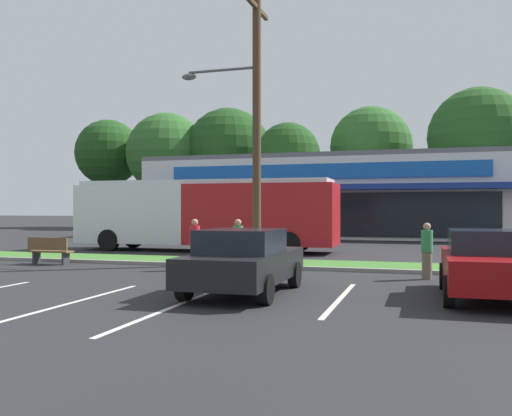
% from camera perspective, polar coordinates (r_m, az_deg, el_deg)
% --- Properties ---
extents(grass_median, '(56.00, 2.20, 0.12)m').
position_cam_1_polar(grass_median, '(20.22, -6.09, -5.46)').
color(grass_median, '#427A2D').
rests_on(grass_median, ground_plane).
extents(curb_lip, '(56.00, 0.24, 0.12)m').
position_cam_1_polar(curb_lip, '(19.10, -7.52, -5.77)').
color(curb_lip, gray).
rests_on(curb_lip, ground_plane).
extents(parking_stripe_1, '(0.12, 4.80, 0.01)m').
position_cam_1_polar(parking_stripe_1, '(12.46, -17.92, -9.12)').
color(parking_stripe_1, silver).
rests_on(parking_stripe_1, ground_plane).
extents(parking_stripe_2, '(0.12, 4.80, 0.01)m').
position_cam_1_polar(parking_stripe_2, '(10.96, -9.52, -10.38)').
color(parking_stripe_2, silver).
rests_on(parking_stripe_2, ground_plane).
extents(parking_stripe_3, '(0.12, 4.80, 0.01)m').
position_cam_1_polar(parking_stripe_3, '(12.33, 8.66, -9.22)').
color(parking_stripe_3, silver).
rests_on(parking_stripe_3, ground_plane).
extents(storefront_building, '(25.23, 12.51, 5.57)m').
position_cam_1_polar(storefront_building, '(40.61, 8.02, 1.12)').
color(storefront_building, silver).
rests_on(storefront_building, ground_plane).
extents(tree_far_left, '(6.83, 6.83, 11.20)m').
position_cam_1_polar(tree_far_left, '(59.93, -14.98, 5.52)').
color(tree_far_left, '#473323').
rests_on(tree_far_left, ground_plane).
extents(tree_left, '(7.92, 7.92, 11.38)m').
position_cam_1_polar(tree_left, '(55.51, -9.21, 5.60)').
color(tree_left, '#473323').
rests_on(tree_left, ground_plane).
extents(tree_mid_left, '(8.35, 8.35, 11.73)m').
position_cam_1_polar(tree_mid_left, '(54.22, -2.89, 5.87)').
color(tree_mid_left, '#473323').
rests_on(tree_mid_left, ground_plane).
extents(tree_mid, '(5.60, 5.60, 9.51)m').
position_cam_1_polar(tree_mid, '(48.80, 3.33, 5.52)').
color(tree_mid, '#473323').
rests_on(tree_mid, ground_plane).
extents(tree_mid_right, '(7.45, 7.45, 11.26)m').
position_cam_1_polar(tree_mid_right, '(51.74, 11.76, 6.13)').
color(tree_mid_right, '#473323').
rests_on(tree_mid_right, ground_plane).
extents(tree_right, '(7.94, 7.94, 11.67)m').
position_cam_1_polar(tree_right, '(48.09, 21.94, 6.80)').
color(tree_right, '#473323').
rests_on(tree_right, ground_plane).
extents(utility_pole, '(3.03, 2.40, 9.64)m').
position_cam_1_polar(utility_pole, '(19.74, -0.34, 9.27)').
color(utility_pole, '#4C3826').
rests_on(utility_pole, ground_plane).
extents(city_bus, '(12.24, 2.80, 3.25)m').
position_cam_1_polar(city_bus, '(25.54, -5.35, -0.49)').
color(city_bus, '#AD191E').
rests_on(city_bus, ground_plane).
extents(bus_stop_bench, '(1.60, 0.45, 0.95)m').
position_cam_1_polar(bus_stop_bench, '(20.78, -20.50, -4.08)').
color(bus_stop_bench, brown).
rests_on(bus_stop_bench, ground_plane).
extents(car_2, '(2.01, 4.20, 1.50)m').
position_cam_1_polar(car_2, '(13.09, 22.96, -5.31)').
color(car_2, maroon).
rests_on(car_2, ground_plane).
extents(car_3, '(2.02, 4.25, 1.49)m').
position_cam_1_polar(car_3, '(12.78, -1.32, -5.46)').
color(car_3, black).
rests_on(car_3, ground_plane).
extents(pedestrian_near_bench, '(0.32, 0.32, 1.57)m').
position_cam_1_polar(pedestrian_near_bench, '(16.06, 17.20, -4.25)').
color(pedestrian_near_bench, '#726651').
rests_on(pedestrian_near_bench, ground_plane).
extents(pedestrian_by_pole, '(0.33, 0.33, 1.63)m').
position_cam_1_polar(pedestrian_by_pole, '(17.62, -1.87, -3.78)').
color(pedestrian_by_pole, '#726651').
rests_on(pedestrian_by_pole, ground_plane).
extents(pedestrian_mid, '(0.33, 0.33, 1.63)m').
position_cam_1_polar(pedestrian_mid, '(17.74, -6.34, -3.75)').
color(pedestrian_mid, '#47423D').
rests_on(pedestrian_mid, ground_plane).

